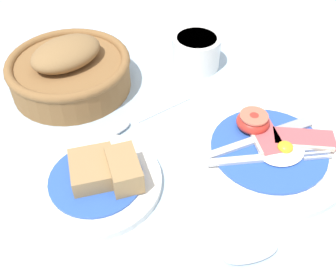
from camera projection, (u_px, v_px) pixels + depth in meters
The scene contains 7 objects.
ground_plane at pixel (246, 173), 0.57m from camera, with size 3.00×3.00×0.00m, color #A3BCD1.
breakfast_plate at pixel (268, 148), 0.60m from camera, with size 0.24×0.24×0.04m.
bread_plate at pixel (100, 178), 0.55m from camera, with size 0.18×0.18×0.05m.
sugar_cup at pixel (196, 51), 0.75m from camera, with size 0.09×0.09×0.06m.
bread_basket at pixel (70, 70), 0.69m from camera, with size 0.22×0.22×0.09m.
teaspoon_by_saucer at pixel (125, 124), 0.64m from camera, with size 0.19×0.05×0.01m.
teaspoon_near_cup at pixel (230, 259), 0.47m from camera, with size 0.19×0.05×0.01m.
Camera 1 is at (-0.26, -0.28, 0.44)m, focal length 42.00 mm.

